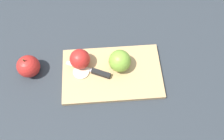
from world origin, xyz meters
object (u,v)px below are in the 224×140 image
Objects in this scene: apple_half_left at (120,61)px; knife at (97,72)px; apple_half_right at (80,59)px; apple_whole at (28,66)px.

apple_half_left is 0.09m from knife.
apple_half_left is 0.14m from apple_half_right.
apple_half_right is 0.18m from apple_whole.
apple_half_right is 0.79× the size of apple_whole.
apple_half_left reaches higher than apple_whole.
apple_half_left reaches higher than knife.
apple_half_left is at bearing -143.18° from knife.
apple_half_right is 0.47× the size of knife.
apple_half_right is 0.07m from knife.
apple_half_right reaches higher than knife.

